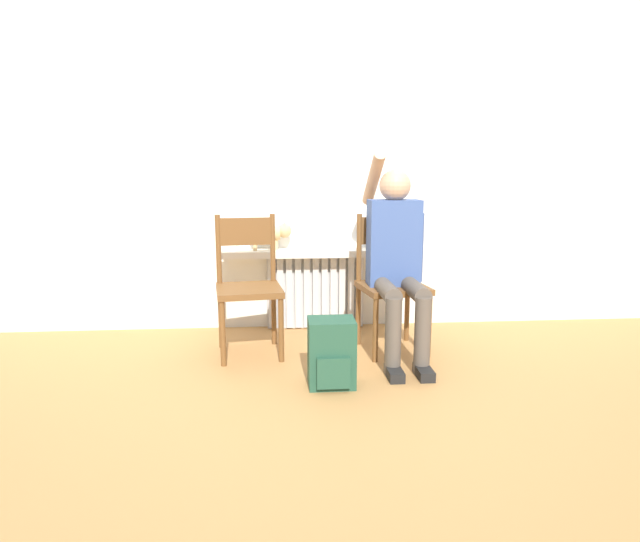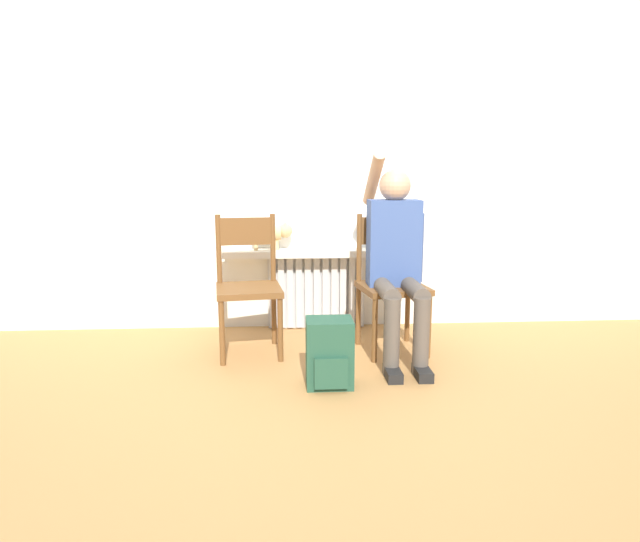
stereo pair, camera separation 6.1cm
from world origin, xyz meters
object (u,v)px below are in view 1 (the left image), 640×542
(chair_left, at_px, (248,284))
(backpack, at_px, (332,353))
(person, at_px, (397,254))
(chair_right, at_px, (391,281))
(cat, at_px, (271,233))

(chair_left, distance_m, backpack, 0.85)
(chair_left, distance_m, person, 1.01)
(chair_right, height_order, cat, chair_right)
(chair_right, xyz_separation_m, cat, (-0.82, 0.50, 0.28))
(person, distance_m, cat, 1.04)
(backpack, bearing_deg, cat, 107.35)
(chair_right, distance_m, cat, 1.00)
(backpack, bearing_deg, person, 46.24)
(cat, bearing_deg, backpack, -72.65)
(chair_right, relative_size, backpack, 2.37)
(chair_left, distance_m, cat, 0.59)
(chair_right, height_order, backpack, chair_right)
(person, bearing_deg, chair_right, 93.39)
(chair_left, height_order, cat, chair_left)
(chair_left, relative_size, chair_right, 1.00)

